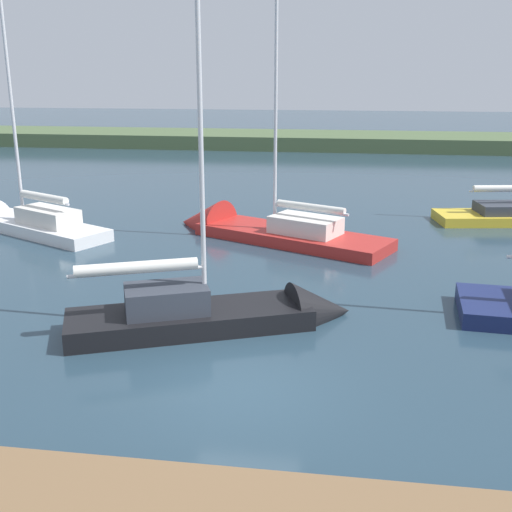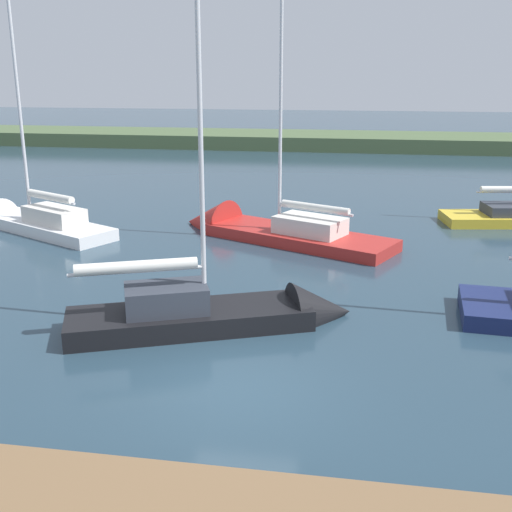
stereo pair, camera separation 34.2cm
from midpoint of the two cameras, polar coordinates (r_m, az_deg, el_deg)
The scene contains 5 objects.
ground_plane at distance 13.97m, azimuth -2.03°, elevation -12.00°, with size 200.00×200.00×0.00m, color #263D4C.
far_shoreline at distance 57.79m, azimuth 6.06°, elevation 9.77°, with size 180.00×8.00×2.40m, color #4C603D.
sailboat_outer_mooring at distance 17.13m, azimuth -3.04°, elevation -5.54°, with size 7.90×4.66×9.08m.
sailboat_near_dock at distance 29.38m, azimuth -20.87°, elevation 2.72°, with size 8.66×5.81×11.18m.
sailboat_far_left at distance 26.35m, azimuth -0.64°, elevation 2.26°, with size 9.82×6.39×10.66m.
Camera 1 is at (-2.07, 12.10, 6.66)m, focal length 44.15 mm.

